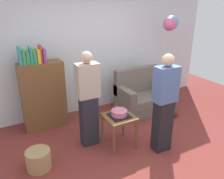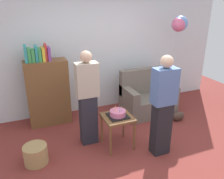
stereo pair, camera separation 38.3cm
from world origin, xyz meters
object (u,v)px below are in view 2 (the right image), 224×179
object	(u,v)px
couch	(147,98)
wicker_basket	(36,154)
bookshelf	(48,91)
balloon_bunch	(180,24)
person_holding_cake	(163,106)
birthday_cake	(118,114)
side_table	(118,121)
person_blowing_candles	(88,98)
handbag	(178,116)

from	to	relation	value
couch	wicker_basket	bearing A→B (deg)	-160.30
bookshelf	balloon_bunch	distance (m)	3.03
person_holding_cake	balloon_bunch	distance (m)	2.15
birthday_cake	wicker_basket	xyz separation A→B (m)	(-1.34, 0.05, -0.47)
side_table	balloon_bunch	xyz separation A→B (m)	(1.82, 0.98, 1.41)
birthday_cake	person_holding_cake	world-z (taller)	person_holding_cake
side_table	wicker_basket	bearing A→B (deg)	177.73
side_table	wicker_basket	xyz separation A→B (m)	(-1.34, 0.05, -0.33)
bookshelf	side_table	distance (m)	1.60
birthday_cake	balloon_bunch	xyz separation A→B (m)	(1.82, 0.98, 1.27)
birthday_cake	person_blowing_candles	xyz separation A→B (m)	(-0.41, 0.30, 0.22)
bookshelf	wicker_basket	bearing A→B (deg)	-107.63
couch	bookshelf	distance (m)	2.12
side_table	person_holding_cake	distance (m)	0.79
side_table	balloon_bunch	world-z (taller)	balloon_bunch
side_table	wicker_basket	world-z (taller)	side_table
side_table	bookshelf	bearing A→B (deg)	126.86
handbag	balloon_bunch	bearing A→B (deg)	65.78
couch	handbag	distance (m)	0.76
bookshelf	wicker_basket	distance (m)	1.39
person_blowing_candles	person_holding_cake	distance (m)	1.22
bookshelf	couch	bearing A→B (deg)	-9.40
wicker_basket	balloon_bunch	bearing A→B (deg)	16.40
birthday_cake	person_holding_cake	size ratio (longest dim) A/B	0.20
person_blowing_candles	wicker_basket	distance (m)	1.18
bookshelf	side_table	size ratio (longest dim) A/B	2.85
couch	balloon_bunch	size ratio (longest dim) A/B	0.54
wicker_basket	handbag	distance (m)	2.88
person_holding_cake	side_table	bearing A→B (deg)	-27.63
wicker_basket	balloon_bunch	size ratio (longest dim) A/B	0.18
bookshelf	birthday_cake	xyz separation A→B (m)	(0.95, -1.27, -0.08)
balloon_bunch	wicker_basket	bearing A→B (deg)	-163.60
birthday_cake	balloon_bunch	bearing A→B (deg)	28.38
wicker_basket	handbag	size ratio (longest dim) A/B	1.29
couch	balloon_bunch	distance (m)	1.71
person_holding_cake	wicker_basket	distance (m)	2.08
person_holding_cake	handbag	world-z (taller)	person_holding_cake
bookshelf	birthday_cake	size ratio (longest dim) A/B	5.04
wicker_basket	handbag	bearing A→B (deg)	5.68
person_blowing_candles	balloon_bunch	bearing A→B (deg)	4.21
balloon_bunch	handbag	bearing A→B (deg)	-114.22
side_table	birthday_cake	world-z (taller)	birthday_cake
wicker_basket	person_holding_cake	bearing A→B (deg)	-13.96
couch	bookshelf	bearing A→B (deg)	170.60
birthday_cake	wicker_basket	world-z (taller)	birthday_cake
bookshelf	person_blowing_candles	bearing A→B (deg)	-60.94
bookshelf	balloon_bunch	xyz separation A→B (m)	(2.77, -0.29, 1.19)
person_blowing_candles	person_holding_cake	xyz separation A→B (m)	(0.99, -0.72, 0.00)
birthday_cake	handbag	distance (m)	1.65
birthday_cake	wicker_basket	distance (m)	1.42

